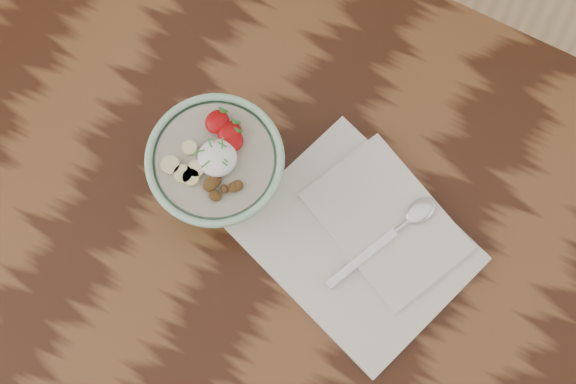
# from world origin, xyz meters

# --- Properties ---
(table) EXTENTS (1.60, 0.90, 0.75)m
(table) POSITION_xyz_m (0.00, 0.00, 0.66)
(table) COLOR black
(table) RESTS_ON ground
(breakfast_bowl) EXTENTS (0.17, 0.17, 0.11)m
(breakfast_bowl) POSITION_xyz_m (-0.08, 0.07, 0.81)
(breakfast_bowl) COLOR #95C9A8
(breakfast_bowl) RESTS_ON table
(napkin) EXTENTS (0.32, 0.29, 0.02)m
(napkin) POSITION_xyz_m (0.12, 0.09, 0.76)
(napkin) COLOR silver
(napkin) RESTS_ON table
(spoon) EXTENTS (0.09, 0.17, 0.01)m
(spoon) POSITION_xyz_m (0.16, 0.13, 0.77)
(spoon) COLOR silver
(spoon) RESTS_ON napkin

